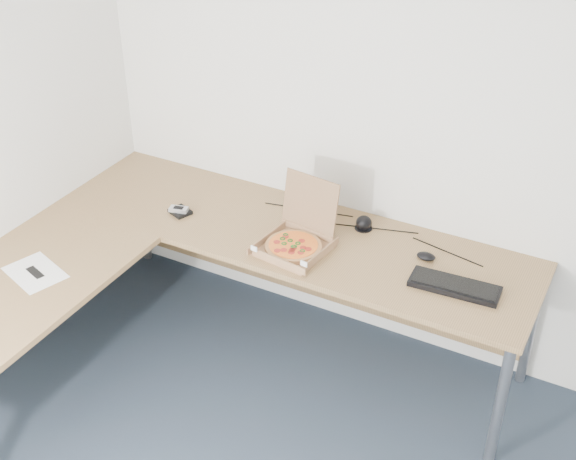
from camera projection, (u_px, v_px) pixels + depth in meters
The scene contains 11 objects.
room_shell at pixel (221, 348), 2.31m from camera, with size 3.50×3.50×2.50m, color silver, non-canonical shape.
desk at pixel (190, 261), 3.66m from camera, with size 2.50×2.20×0.73m.
pizza_box at pixel (295, 242), 3.68m from camera, with size 0.31×0.36×0.31m.
drinking_glass at pixel (327, 219), 3.82m from camera, with size 0.06×0.06×0.11m, color silver.
keyboard at pixel (455, 286), 3.42m from camera, with size 0.40×0.14×0.03m, color black.
mouse at pixel (426, 256), 3.61m from camera, with size 0.09×0.06×0.03m, color black.
wallet at pixel (180, 212), 3.97m from camera, with size 0.11×0.09×0.02m, color black.
phone at pixel (179, 209), 3.96m from camera, with size 0.10×0.05×0.02m, color #B2B5BA.
paper_sheet at pixel (35, 273), 3.53m from camera, with size 0.29×0.20×0.00m, color white.
dome_speaker at pixel (364, 222), 3.83m from camera, with size 0.09×0.09×0.08m, color black.
cable_bundle at pixel (366, 227), 3.86m from camera, with size 0.58×0.04×0.01m, color black, non-canonical shape.
Camera 1 is at (1.00, -1.45, 2.80)m, focal length 47.40 mm.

